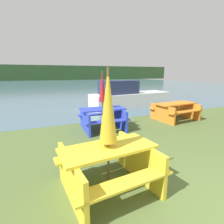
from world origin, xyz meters
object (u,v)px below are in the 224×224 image
Objects in this scene: umbrella_crimson at (102,87)px; umbrella_gold at (108,106)px; picnic_table_orange at (175,109)px; boat at (129,97)px; picnic_table_blue at (103,117)px; picnic_table_yellow at (108,164)px.

umbrella_gold is at bearing -108.85° from umbrella_crimson.
picnic_table_orange is 0.37× the size of boat.
umbrella_crimson is at bearing -179.56° from picnic_table_orange.
picnic_table_yellow is at bearing -108.85° from picnic_table_blue.
umbrella_gold reaches higher than picnic_table_yellow.
umbrella_gold is 1.01× the size of umbrella_crimson.
umbrella_gold is at bearing -108.85° from picnic_table_blue.
boat is (3.94, 6.45, -0.88)m from umbrella_gold.
umbrella_crimson is (-3.34, -0.03, 1.06)m from picnic_table_orange.
umbrella_crimson is (0.00, -0.00, 1.05)m from picnic_table_blue.
boat reaches higher than picnic_table_blue.
picnic_table_blue is 0.32× the size of boat.
picnic_table_orange is (4.41, 3.16, -0.02)m from picnic_table_yellow.
picnic_table_yellow is 0.81× the size of umbrella_gold.
picnic_table_orange is at bearing -87.16° from boat.
picnic_table_yellow is 0.34× the size of boat.
picnic_table_blue is at bearing 93.58° from umbrella_crimson.
picnic_table_yellow is 7.56m from boat.
umbrella_gold is 0.41× the size of boat.
boat is at bearing 49.09° from picnic_table_blue.
picnic_table_blue is 0.87× the size of picnic_table_orange.
picnic_table_yellow is 5.43m from picnic_table_orange.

